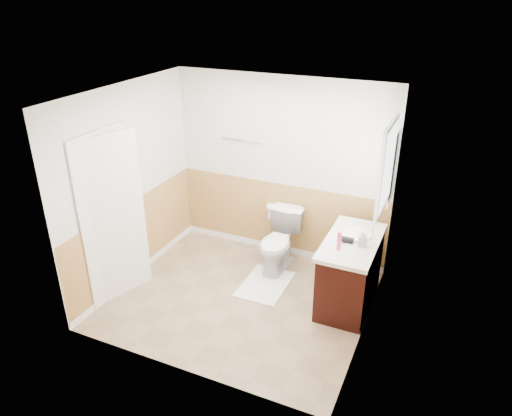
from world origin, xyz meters
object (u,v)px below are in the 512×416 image
at_px(soap_dispenser, 363,238).
at_px(vanity_cabinet, 350,274).
at_px(toilet, 279,242).
at_px(bath_mat, 265,284).
at_px(lotion_bottle, 339,241).

bearing_deg(soap_dispenser, vanity_cabinet, 144.66).
xyz_separation_m(toilet, bath_mat, (-0.00, -0.45, -0.39)).
distance_m(toilet, bath_mat, 0.59).
height_order(bath_mat, soap_dispenser, soap_dispenser).
distance_m(vanity_cabinet, soap_dispenser, 0.57).
bearing_deg(bath_mat, vanity_cabinet, 4.95).
bearing_deg(soap_dispenser, lotion_bottle, -139.46).
relative_size(toilet, vanity_cabinet, 0.73).
relative_size(vanity_cabinet, lotion_bottle, 5.00).
bearing_deg(bath_mat, lotion_bottle, -10.87).
xyz_separation_m(bath_mat, vanity_cabinet, (1.05, 0.09, 0.39)).
bearing_deg(toilet, lotion_bottle, -34.23).
xyz_separation_m(bath_mat, soap_dispenser, (1.17, 0.01, 0.94)).
xyz_separation_m(lotion_bottle, soap_dispenser, (0.22, 0.19, -0.01)).
height_order(toilet, bath_mat, toilet).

